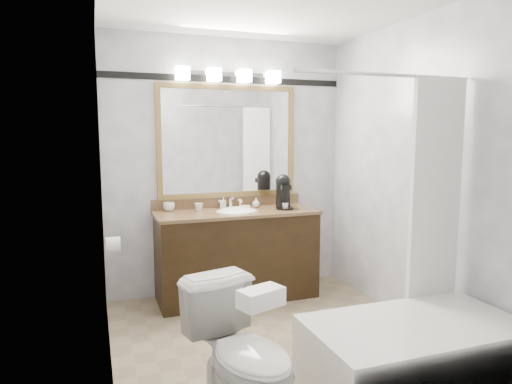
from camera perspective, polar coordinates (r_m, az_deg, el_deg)
room at (r=3.33m, az=2.68°, el=1.65°), size 2.42×2.62×2.52m
vanity at (r=4.42m, az=-2.44°, el=-7.59°), size 1.53×0.58×0.97m
mirror at (r=4.52m, az=-3.51°, el=6.31°), size 1.40×0.04×1.10m
vanity_light_bar at (r=4.51m, az=-3.38°, el=14.38°), size 1.02×0.14×0.12m
accent_stripe at (r=4.56m, az=-3.61°, el=13.87°), size 2.40×0.01×0.06m
bathtub at (r=3.11m, az=19.33°, el=-17.81°), size 1.30×0.75×1.96m
tp_roll at (r=3.83m, az=-17.44°, el=-6.28°), size 0.11×0.12×0.12m
toilet at (r=2.62m, az=-1.62°, el=-19.80°), size 0.60×0.83×0.77m
tissue_box at (r=2.21m, az=0.63°, el=-13.06°), size 0.24×0.18×0.09m
coffee_maker at (r=4.46m, az=3.44°, el=0.14°), size 0.17×0.22×0.34m
cup_left at (r=4.38m, az=-10.83°, el=-1.83°), size 0.11×0.11×0.08m
cup_right at (r=4.36m, az=-7.16°, el=-1.88°), size 0.10×0.10×0.07m
soap_bottle_a at (r=4.49m, az=-4.11°, el=-1.32°), size 0.06×0.06×0.11m
soap_bottle_b at (r=4.54m, az=-0.00°, el=-1.33°), size 0.07×0.07×0.09m
soap_bar at (r=4.48m, az=-1.34°, el=-1.87°), size 0.10×0.07×0.03m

